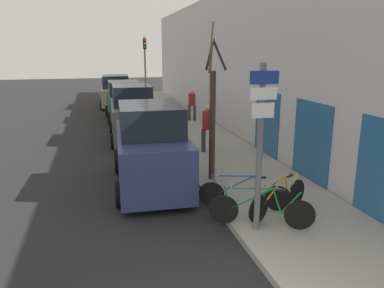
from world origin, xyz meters
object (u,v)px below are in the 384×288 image
Objects in this scene: signpost at (260,143)px; pedestrian_far at (192,103)px; parked_car_0 at (151,149)px; parked_car_3 at (116,92)px; bicycle_0 at (261,210)px; bicycle_2 at (244,194)px; pedestrian_near at (208,125)px; parked_car_2 at (124,102)px; bicycle_1 at (279,198)px; traffic_light at (145,63)px; parked_car_1 at (132,115)px; street_tree at (212,115)px.

pedestrian_far is at bearing 81.83° from signpost.
parked_car_0 is 0.94× the size of parked_car_3.
bicycle_2 is (0.01, 0.96, -0.02)m from bicycle_0.
bicycle_2 is 1.14× the size of pedestrian_near.
parked_car_2 is 2.54× the size of pedestrian_far.
parked_car_0 is 1.08× the size of parked_car_2.
signpost is at bearing -163.81° from bicycle_2.
parked_car_2 is (-2.44, 13.80, 0.48)m from bicycle_1.
parked_car_2 is 3.98m from traffic_light.
parked_car_0 is 1.00× the size of traffic_light.
bicycle_1 is 1.15× the size of pedestrian_far.
bicycle_0 is 0.46× the size of parked_car_0.
pedestrian_near is at bearing 16.87° from bicycle_2.
parked_car_1 is at bearing -91.27° from parked_car_2.
parked_car_1 is at bearing 92.06° from parked_car_0.
bicycle_0 is at bearing -81.15° from parked_car_3.
parked_car_2 is (-1.76, 14.32, 0.47)m from bicycle_0.
bicycle_2 is at bearing 23.75° from bicycle_0.
parked_car_0 reaches higher than bicycle_0.
traffic_light is (-0.78, 11.21, 1.88)m from pedestrian_near.
traffic_light reaches higher than parked_car_0.
pedestrian_near is at bearing 18.30° from bicycle_0.
traffic_light reaches higher than parked_car_1.
bicycle_0 reaches higher than bicycle_2.
parked_car_0 reaches higher than parked_car_2.
street_tree is (1.69, -6.14, 0.94)m from parked_car_1.
bicycle_0 is at bearing -156.68° from bicycle_2.
street_tree is at bearing 26.52° from bicycle_2.
bicycle_2 is 13.49m from parked_car_2.
parked_car_2 reaches higher than pedestrian_near.
parked_car_2 is 0.87× the size of parked_car_3.
bicycle_1 is at bearing -80.89° from parked_car_2.
bicycle_1 is 0.43× the size of street_tree.
traffic_light reaches higher than street_tree.
pedestrian_far is 0.37× the size of street_tree.
bicycle_1 is at bearing -98.83° from bicycle_2.
bicycle_0 is 0.46× the size of traffic_light.
pedestrian_near is 0.39× the size of traffic_light.
bicycle_1 is at bearing -79.00° from parked_car_3.
parked_car_0 reaches higher than pedestrian_far.
pedestrian_near is at bearing 75.81° from street_tree.
pedestrian_near is (2.40, -8.20, 0.16)m from parked_car_2.
bicycle_2 is 18.93m from parked_car_3.
parked_car_2 is 5.46m from parked_car_3.
bicycle_0 is 1.17× the size of pedestrian_near.
bicycle_1 is 0.94× the size of bicycle_2.
bicycle_2 is at bearing -76.53° from parked_car_1.
parked_car_1 is at bearing 35.98° from bicycle_2.
signpost is 6.32m from pedestrian_near.
parked_car_0 is at bearing -86.41° from parked_car_3.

